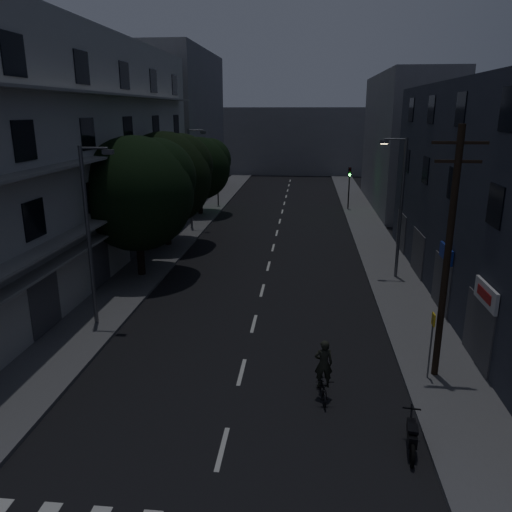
% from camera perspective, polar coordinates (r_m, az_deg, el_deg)
% --- Properties ---
extents(ground, '(160.00, 160.00, 0.00)m').
position_cam_1_polar(ground, '(36.65, 2.02, 1.17)').
color(ground, black).
rests_on(ground, ground).
extents(sidewalk_left, '(3.00, 90.00, 0.15)m').
position_cam_1_polar(sidewalk_left, '(37.83, -9.39, 1.56)').
color(sidewalk_left, '#565659').
rests_on(sidewalk_left, ground).
extents(sidewalk_right, '(3.00, 90.00, 0.15)m').
position_cam_1_polar(sidewalk_right, '(36.94, 13.71, 0.95)').
color(sidewalk_right, '#565659').
rests_on(sidewalk_right, ground).
extents(lane_markings, '(0.15, 60.50, 0.01)m').
position_cam_1_polar(lane_markings, '(42.70, 2.58, 3.36)').
color(lane_markings, beige).
rests_on(lane_markings, ground).
extents(building_left, '(7.00, 36.00, 14.00)m').
position_cam_1_polar(building_left, '(31.78, -21.25, 10.59)').
color(building_left, '#AFAEA9').
rests_on(building_left, ground).
extents(building_far_left, '(6.00, 20.00, 16.00)m').
position_cam_1_polar(building_far_left, '(60.04, -8.27, 14.65)').
color(building_far_left, slate).
rests_on(building_far_left, ground).
extents(building_far_right, '(6.00, 20.00, 13.00)m').
position_cam_1_polar(building_far_right, '(53.30, 16.66, 12.35)').
color(building_far_right, slate).
rests_on(building_far_right, ground).
extents(building_far_end, '(24.00, 8.00, 10.00)m').
position_cam_1_polar(building_far_end, '(80.47, 4.22, 13.01)').
color(building_far_end, slate).
rests_on(building_far_end, ground).
extents(tree_near, '(6.57, 6.57, 8.11)m').
position_cam_1_polar(tree_near, '(29.51, -13.36, 7.42)').
color(tree_near, black).
rests_on(tree_near, sidewalk_left).
extents(tree_mid, '(6.54, 6.54, 8.05)m').
position_cam_1_polar(tree_mid, '(36.15, -10.22, 9.09)').
color(tree_mid, black).
rests_on(tree_mid, sidewalk_left).
extents(tree_far, '(5.75, 5.75, 7.11)m').
position_cam_1_polar(tree_far, '(47.26, -6.43, 10.18)').
color(tree_far, black).
rests_on(tree_far, sidewalk_left).
extents(traffic_signal_far_right, '(0.28, 0.37, 4.10)m').
position_cam_1_polar(traffic_signal_far_right, '(50.18, 10.63, 8.63)').
color(traffic_signal_far_right, black).
rests_on(traffic_signal_far_right, sidewalk_right).
extents(traffic_signal_far_left, '(0.28, 0.37, 4.10)m').
position_cam_1_polar(traffic_signal_far_left, '(51.36, -4.41, 9.03)').
color(traffic_signal_far_left, black).
rests_on(traffic_signal_far_left, sidewalk_left).
extents(street_lamp_left_near, '(1.51, 0.25, 8.00)m').
position_cam_1_polar(street_lamp_left_near, '(22.99, -18.41, 3.00)').
color(street_lamp_left_near, '#585960').
rests_on(street_lamp_left_near, sidewalk_left).
extents(street_lamp_right, '(1.51, 0.25, 8.00)m').
position_cam_1_polar(street_lamp_right, '(29.52, 16.07, 6.00)').
color(street_lamp_right, '#54565B').
rests_on(street_lamp_right, sidewalk_right).
extents(street_lamp_left_far, '(1.51, 0.25, 8.00)m').
position_cam_1_polar(street_lamp_left_far, '(41.17, -7.40, 9.25)').
color(street_lamp_left_far, slate).
rests_on(street_lamp_left_far, sidewalk_left).
extents(utility_pole, '(1.80, 0.24, 9.00)m').
position_cam_1_polar(utility_pole, '(18.44, 21.09, 0.45)').
color(utility_pole, black).
rests_on(utility_pole, sidewalk_right).
extents(bus_stop_sign, '(0.06, 0.35, 2.52)m').
position_cam_1_polar(bus_stop_sign, '(19.07, 19.46, -8.40)').
color(bus_stop_sign, '#595B60').
rests_on(bus_stop_sign, sidewalk_right).
extents(motorcycle, '(0.54, 1.83, 1.18)m').
position_cam_1_polar(motorcycle, '(16.01, 17.34, -19.15)').
color(motorcycle, black).
rests_on(motorcycle, ground).
extents(cyclist, '(0.78, 1.77, 2.18)m').
position_cam_1_polar(cyclist, '(17.71, 7.66, -13.74)').
color(cyclist, black).
rests_on(cyclist, ground).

